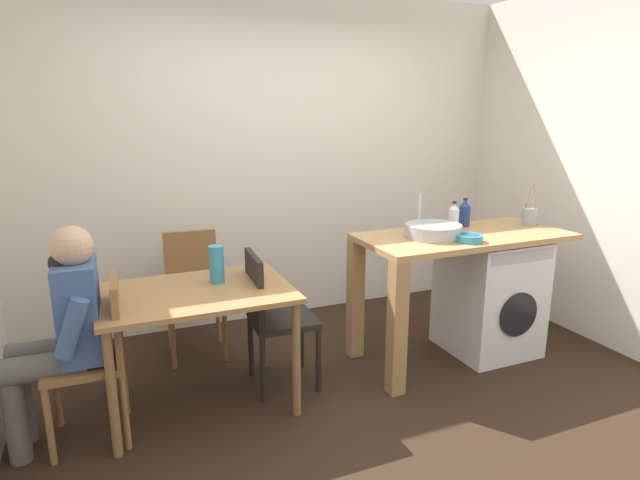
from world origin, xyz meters
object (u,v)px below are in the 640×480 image
(seated_person, at_px, (62,326))
(bottle_squat_brown, at_px, (465,213))
(bottle_tall_green, at_px, (454,216))
(chair_spare_by_wall, at_px, (193,286))
(vase, at_px, (217,264))
(mixing_bowl, at_px, (470,238))
(washing_machine, at_px, (489,295))
(chair_person_seat, at_px, (99,350))
(chair_opposite, at_px, (272,312))
(utensil_crock, at_px, (529,216))
(dining_table, at_px, (197,306))

(seated_person, bearing_deg, bottle_squat_brown, -82.46)
(seated_person, distance_m, bottle_tall_green, 2.63)
(chair_spare_by_wall, relative_size, vase, 3.92)
(mixing_bowl, bearing_deg, bottle_tall_green, 68.94)
(washing_machine, bearing_deg, chair_person_seat, -178.96)
(chair_opposite, bearing_deg, bottle_tall_green, 95.75)
(chair_opposite, distance_m, utensil_crock, 2.08)
(dining_table, bearing_deg, washing_machine, -1.46)
(chair_spare_by_wall, xyz_separation_m, vase, (0.04, -0.67, 0.35))
(chair_opposite, xyz_separation_m, mixing_bowl, (1.27, -0.31, 0.44))
(dining_table, bearing_deg, seated_person, -172.21)
(seated_person, xyz_separation_m, bottle_tall_green, (2.60, 0.21, 0.34))
(vase, bearing_deg, bottle_squat_brown, 1.74)
(chair_person_seat, bearing_deg, seated_person, 90.00)
(washing_machine, relative_size, mixing_bowl, 4.96)
(bottle_tall_green, bearing_deg, utensil_crock, -10.44)
(bottle_tall_green, xyz_separation_m, utensil_crock, (0.61, -0.11, -0.02))
(washing_machine, distance_m, utensil_crock, 0.67)
(seated_person, bearing_deg, utensil_crock, -86.08)
(washing_machine, xyz_separation_m, mixing_bowl, (-0.38, -0.20, 0.52))
(washing_machine, xyz_separation_m, bottle_squat_brown, (-0.11, 0.21, 0.58))
(dining_table, relative_size, chair_person_seat, 1.22)
(seated_person, distance_m, vase, 0.90)
(bottle_tall_green, height_order, vase, bottle_tall_green)
(chair_opposite, height_order, chair_spare_by_wall, same)
(utensil_crock, bearing_deg, chair_opposite, 178.40)
(chair_opposite, distance_m, vase, 0.48)
(chair_spare_by_wall, height_order, vase, vase)
(chair_person_seat, height_order, bottle_tall_green, bottle_tall_green)
(bottle_tall_green, distance_m, bottle_squat_brown, 0.14)
(dining_table, distance_m, bottle_tall_green, 1.93)
(chair_spare_by_wall, xyz_separation_m, bottle_squat_brown, (1.92, -0.62, 0.51))
(mixing_bowl, bearing_deg, chair_spare_by_wall, 148.04)
(chair_spare_by_wall, bearing_deg, chair_person_seat, 57.51)
(chair_spare_by_wall, distance_m, bottle_tall_green, 1.97)
(seated_person, bearing_deg, chair_person_seat, -90.00)
(chair_spare_by_wall, height_order, washing_machine, chair_spare_by_wall)
(seated_person, bearing_deg, washing_machine, -86.91)
(mixing_bowl, height_order, vase, vase)
(dining_table, relative_size, chair_opposite, 1.22)
(dining_table, bearing_deg, chair_spare_by_wall, 82.25)
(mixing_bowl, distance_m, vase, 1.64)
(bottle_squat_brown, bearing_deg, dining_table, -175.56)
(seated_person, xyz_separation_m, utensil_crock, (3.20, 0.09, 0.32))
(dining_table, bearing_deg, bottle_tall_green, 3.33)
(chair_person_seat, bearing_deg, mixing_bowl, -91.49)
(bottle_tall_green, bearing_deg, seated_person, -175.45)
(chair_person_seat, xyz_separation_m, bottle_tall_green, (2.44, 0.21, 0.50))
(chair_person_seat, xyz_separation_m, mixing_bowl, (2.30, -0.15, 0.44))
(chair_person_seat, distance_m, bottle_tall_green, 2.50)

